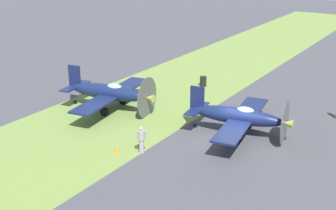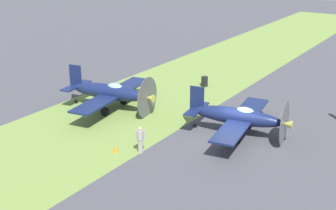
% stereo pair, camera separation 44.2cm
% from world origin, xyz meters
% --- Properties ---
extents(ground_plane, '(160.00, 160.00, 0.00)m').
position_xyz_m(ground_plane, '(0.00, 0.00, 0.00)').
color(ground_plane, '#424247').
extents(grass_verge, '(120.00, 11.00, 0.01)m').
position_xyz_m(grass_verge, '(0.00, -9.52, 0.00)').
color(grass_verge, olive).
rests_on(grass_verge, ground).
extents(airplane_lead, '(9.06, 7.21, 3.21)m').
position_xyz_m(airplane_lead, '(-1.22, -0.17, 1.34)').
color(airplane_lead, '#141E47').
rests_on(airplane_lead, ground).
extents(airplane_wingman, '(9.56, 7.61, 3.38)m').
position_xyz_m(airplane_wingman, '(-0.34, -10.66, 1.42)').
color(airplane_wingman, '#141E47').
rests_on(airplane_wingman, ground).
extents(ground_crew_mechanic, '(0.45, 0.51, 1.73)m').
position_xyz_m(ground_crew_mechanic, '(4.63, -4.08, 0.91)').
color(ground_crew_mechanic, '#9E998E').
rests_on(ground_crew_mechanic, ground).
extents(fuel_drum, '(0.60, 0.60, 0.90)m').
position_xyz_m(fuel_drum, '(-9.68, -7.46, 0.45)').
color(fuel_drum, black).
rests_on(fuel_drum, ground).
extents(runway_marker_cone, '(0.36, 0.36, 0.44)m').
position_xyz_m(runway_marker_cone, '(5.45, -5.41, 0.22)').
color(runway_marker_cone, orange).
rests_on(runway_marker_cone, ground).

